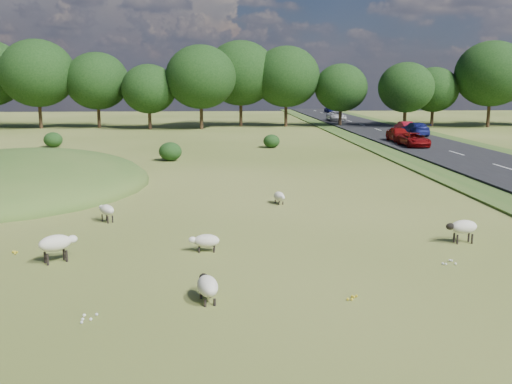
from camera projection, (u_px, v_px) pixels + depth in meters
ground at (216, 165)px, 42.34m from camera, size 160.00×160.00×0.00m
mound at (12, 186)px, 33.77m from camera, size 16.00×20.00×4.00m
road at (430, 146)px, 53.34m from camera, size 8.00×150.00×0.25m
treeline at (209, 78)px, 75.76m from camera, size 96.28×14.66×11.70m
shrubs at (152, 144)px, 49.96m from camera, size 22.18×12.02×1.46m
sheep_0 at (107, 210)px, 24.94m from camera, size 0.94×1.05×0.78m
sheep_1 at (463, 227)px, 21.63m from camera, size 1.27×0.64×0.90m
sheep_2 at (207, 286)px, 15.87m from camera, size 0.77×1.33×0.74m
sheep_3 at (206, 241)px, 20.57m from camera, size 1.13×0.52×0.65m
sheep_4 at (279, 196)px, 28.67m from camera, size 0.68×1.11×0.61m
sheep_5 at (56, 243)px, 19.31m from camera, size 1.34×1.09×0.96m
car_0 at (415, 129)px, 62.95m from camera, size 2.04×5.03×1.46m
car_1 at (399, 134)px, 56.70m from camera, size 1.70×4.21×1.44m
car_2 at (414, 140)px, 52.17m from camera, size 2.03×4.41×1.23m
car_5 at (331, 109)px, 111.13m from camera, size 1.89×4.65×1.35m
car_6 at (405, 127)px, 66.59m from camera, size 1.40×4.01×1.32m
car_7 at (336, 116)px, 87.05m from camera, size 2.34×5.08×1.41m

